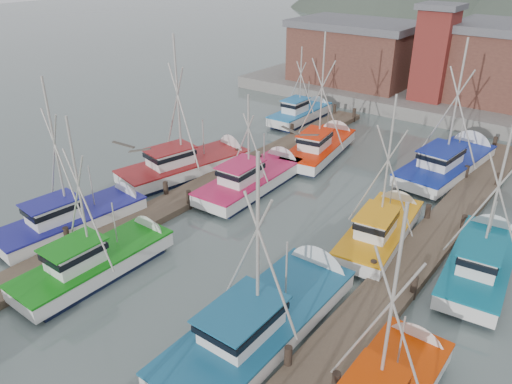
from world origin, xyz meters
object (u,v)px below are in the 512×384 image
Objects in this scene: boat_8 at (255,178)px; boat_12 at (322,146)px; lookout_tower at (434,52)px; boat_4 at (104,259)px.

boat_12 reaches higher than boat_8.
lookout_tower is 0.86× the size of boat_12.
boat_8 is (-2.61, -23.28, -4.88)m from lookout_tower.
boat_4 is 19.50m from boat_12.
lookout_tower reaches higher than boat_8.
lookout_tower reaches higher than boat_4.
lookout_tower is 16.53m from boat_12.
boat_8 is 7.64m from boat_12.
boat_4 is 0.95× the size of boat_8.
lookout_tower is 0.92× the size of boat_8.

